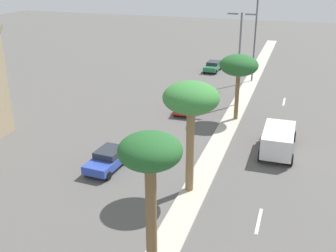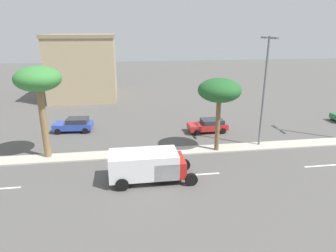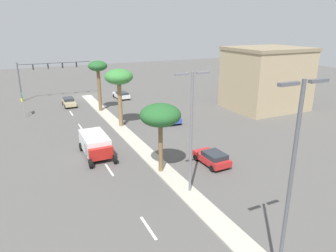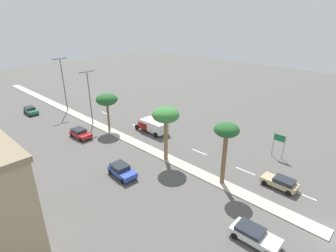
{
  "view_description": "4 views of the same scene",
  "coord_description": "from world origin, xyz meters",
  "px_view_note": "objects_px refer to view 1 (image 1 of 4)",
  "views": [
    {
      "loc": [
        6.02,
        -3.19,
        14.89
      ],
      "look_at": [
        -3.45,
        25.74,
        2.68
      ],
      "focal_mm": 44.36,
      "sensor_mm": 36.0,
      "label": 1
    },
    {
      "loc": [
        24.4,
        27.75,
        10.51
      ],
      "look_at": [
        -2.38,
        31.79,
        1.68
      ],
      "focal_mm": 31.83,
      "sensor_mm": 36.0,
      "label": 2
    },
    {
      "loc": [
        11.26,
        60.14,
        13.3
      ],
      "look_at": [
        -3.99,
        28.26,
        1.69
      ],
      "focal_mm": 33.42,
      "sensor_mm": 36.0,
      "label": 3
    },
    {
      "loc": [
        -24.21,
        -1.92,
        19.26
      ],
      "look_at": [
        1.89,
        22.8,
        3.96
      ],
      "focal_mm": 28.59,
      "sensor_mm": 36.0,
      "label": 4
    }
  ],
  "objects_px": {
    "palm_tree_trailing": "(150,160)",
    "sedan_green_rear": "(213,66)",
    "palm_tree_far": "(191,101)",
    "street_lamp_near": "(239,52)",
    "sedan_blue_outboard": "(108,159)",
    "palm_tree_near": "(239,66)",
    "sedan_red_mid": "(187,105)",
    "street_lamp_outboard": "(255,32)",
    "box_truck": "(278,139)"
  },
  "relations": [
    {
      "from": "palm_tree_trailing",
      "to": "sedan_green_rear",
      "type": "relative_size",
      "value": 2.01
    },
    {
      "from": "palm_tree_far",
      "to": "street_lamp_near",
      "type": "bearing_deg",
      "value": 89.76
    },
    {
      "from": "palm_tree_trailing",
      "to": "sedan_blue_outboard",
      "type": "height_order",
      "value": "palm_tree_trailing"
    },
    {
      "from": "palm_tree_near",
      "to": "sedan_red_mid",
      "type": "relative_size",
      "value": 1.57
    },
    {
      "from": "street_lamp_outboard",
      "to": "sedan_blue_outboard",
      "type": "relative_size",
      "value": 2.62
    },
    {
      "from": "street_lamp_near",
      "to": "box_truck",
      "type": "height_order",
      "value": "street_lamp_near"
    },
    {
      "from": "street_lamp_outboard",
      "to": "palm_tree_near",
      "type": "bearing_deg",
      "value": -88.7
    },
    {
      "from": "street_lamp_near",
      "to": "street_lamp_outboard",
      "type": "bearing_deg",
      "value": 88.14
    },
    {
      "from": "palm_tree_near",
      "to": "street_lamp_near",
      "type": "bearing_deg",
      "value": 98.69
    },
    {
      "from": "palm_tree_trailing",
      "to": "street_lamp_near",
      "type": "xyz_separation_m",
      "value": [
        -0.48,
        28.06,
        -0.81
      ]
    },
    {
      "from": "box_truck",
      "to": "palm_tree_trailing",
      "type": "bearing_deg",
      "value": -105.41
    },
    {
      "from": "palm_tree_far",
      "to": "street_lamp_outboard",
      "type": "distance_m",
      "value": 29.41
    },
    {
      "from": "palm_tree_trailing",
      "to": "palm_tree_near",
      "type": "xyz_separation_m",
      "value": [
        0.19,
        23.69,
        -1.2
      ]
    },
    {
      "from": "palm_tree_far",
      "to": "sedan_green_rear",
      "type": "distance_m",
      "value": 34.17
    },
    {
      "from": "sedan_green_rear",
      "to": "sedan_blue_outboard",
      "type": "bearing_deg",
      "value": -92.08
    },
    {
      "from": "street_lamp_near",
      "to": "sedan_red_mid",
      "type": "xyz_separation_m",
      "value": [
        -4.57,
        -3.63,
        -5.14
      ]
    },
    {
      "from": "palm_tree_trailing",
      "to": "street_lamp_outboard",
      "type": "relative_size",
      "value": 0.72
    },
    {
      "from": "sedan_green_rear",
      "to": "palm_tree_far",
      "type": "bearing_deg",
      "value": -80.34
    },
    {
      "from": "palm_tree_far",
      "to": "street_lamp_near",
      "type": "relative_size",
      "value": 0.78
    },
    {
      "from": "palm_tree_far",
      "to": "box_truck",
      "type": "xyz_separation_m",
      "value": [
        5.31,
        8.29,
        -5.33
      ]
    },
    {
      "from": "sedan_blue_outboard",
      "to": "box_truck",
      "type": "relative_size",
      "value": 0.68
    },
    {
      "from": "street_lamp_outboard",
      "to": "sedan_green_rear",
      "type": "distance_m",
      "value": 9.13
    },
    {
      "from": "palm_tree_far",
      "to": "palm_tree_near",
      "type": "height_order",
      "value": "palm_tree_far"
    },
    {
      "from": "palm_tree_trailing",
      "to": "street_lamp_near",
      "type": "distance_m",
      "value": 28.07
    },
    {
      "from": "sedan_blue_outboard",
      "to": "sedan_green_rear",
      "type": "height_order",
      "value": "sedan_blue_outboard"
    },
    {
      "from": "box_truck",
      "to": "palm_tree_far",
      "type": "bearing_deg",
      "value": -122.64
    },
    {
      "from": "sedan_red_mid",
      "to": "box_truck",
      "type": "relative_size",
      "value": 0.67
    },
    {
      "from": "sedan_red_mid",
      "to": "box_truck",
      "type": "distance_m",
      "value": 12.16
    },
    {
      "from": "palm_tree_far",
      "to": "box_truck",
      "type": "height_order",
      "value": "palm_tree_far"
    },
    {
      "from": "palm_tree_trailing",
      "to": "sedan_green_rear",
      "type": "height_order",
      "value": "palm_tree_trailing"
    },
    {
      "from": "sedan_red_mid",
      "to": "sedan_green_rear",
      "type": "distance_m",
      "value": 17.75
    },
    {
      "from": "street_lamp_near",
      "to": "sedan_green_rear",
      "type": "bearing_deg",
      "value": 112.13
    },
    {
      "from": "palm_tree_trailing",
      "to": "palm_tree_far",
      "type": "relative_size",
      "value": 1.02
    },
    {
      "from": "palm_tree_trailing",
      "to": "palm_tree_near",
      "type": "distance_m",
      "value": 23.72
    },
    {
      "from": "street_lamp_outboard",
      "to": "sedan_blue_outboard",
      "type": "distance_m",
      "value": 29.6
    },
    {
      "from": "street_lamp_outboard",
      "to": "sedan_red_mid",
      "type": "relative_size",
      "value": 2.63
    },
    {
      "from": "palm_tree_far",
      "to": "sedan_red_mid",
      "type": "height_order",
      "value": "palm_tree_far"
    },
    {
      "from": "street_lamp_outboard",
      "to": "sedan_green_rear",
      "type": "relative_size",
      "value": 2.79
    },
    {
      "from": "palm_tree_near",
      "to": "sedan_green_rear",
      "type": "relative_size",
      "value": 1.66
    },
    {
      "from": "street_lamp_near",
      "to": "sedan_green_rear",
      "type": "height_order",
      "value": "street_lamp_near"
    },
    {
      "from": "sedan_green_rear",
      "to": "sedan_red_mid",
      "type": "bearing_deg",
      "value": -86.26
    },
    {
      "from": "palm_tree_near",
      "to": "street_lamp_near",
      "type": "xyz_separation_m",
      "value": [
        -0.67,
        4.37,
        0.39
      ]
    },
    {
      "from": "sedan_red_mid",
      "to": "street_lamp_outboard",
      "type": "bearing_deg",
      "value": 70.6
    },
    {
      "from": "palm_tree_far",
      "to": "palm_tree_near",
      "type": "xyz_separation_m",
      "value": [
        0.75,
        14.73,
        -1.06
      ]
    },
    {
      "from": "sedan_red_mid",
      "to": "box_truck",
      "type": "height_order",
      "value": "box_truck"
    },
    {
      "from": "palm_tree_trailing",
      "to": "street_lamp_outboard",
      "type": "xyz_separation_m",
      "value": [
        -0.14,
        38.36,
        -0.27
      ]
    },
    {
      "from": "street_lamp_outboard",
      "to": "sedan_blue_outboard",
      "type": "height_order",
      "value": "street_lamp_outboard"
    },
    {
      "from": "palm_tree_far",
      "to": "street_lamp_near",
      "type": "distance_m",
      "value": 19.11
    },
    {
      "from": "palm_tree_near",
      "to": "street_lamp_outboard",
      "type": "bearing_deg",
      "value": 91.3
    },
    {
      "from": "sedan_blue_outboard",
      "to": "sedan_green_rear",
      "type": "relative_size",
      "value": 1.06
    }
  ]
}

